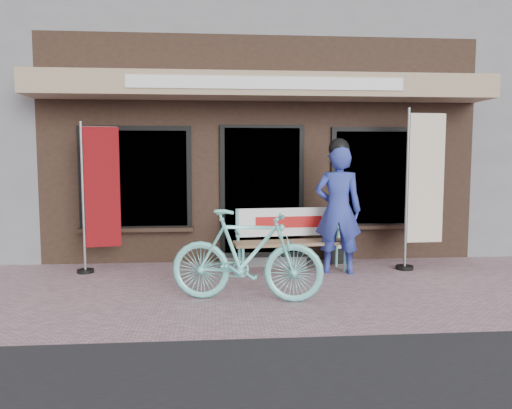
{
  "coord_description": "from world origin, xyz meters",
  "views": [
    {
      "loc": [
        -0.76,
        -5.99,
        1.69
      ],
      "look_at": [
        -0.2,
        0.7,
        1.05
      ],
      "focal_mm": 35.0,
      "sensor_mm": 36.0,
      "label": 1
    }
  ],
  "objects": [
    {
      "name": "bicycle",
      "position": [
        -0.39,
        -0.25,
        0.54
      ],
      "size": [
        1.87,
        0.88,
        1.08
      ],
      "primitive_type": "imported",
      "rotation": [
        0.0,
        0.0,
        1.35
      ],
      "color": "#72DED3",
      "rests_on": "ground"
    },
    {
      "name": "ground",
      "position": [
        0.0,
        0.0,
        0.0
      ],
      "size": [
        70.0,
        70.0,
        0.0
      ],
      "primitive_type": "plane",
      "color": "#A37C86",
      "rests_on": "ground"
    },
    {
      "name": "nobori_red",
      "position": [
        -2.44,
        1.41,
        1.14
      ],
      "size": [
        0.65,
        0.28,
        2.2
      ],
      "rotation": [
        0.0,
        0.0,
        0.21
      ],
      "color": "gray",
      "rests_on": "ground"
    },
    {
      "name": "nobori_cream",
      "position": [
        2.33,
        1.21,
        1.24
      ],
      "size": [
        0.71,
        0.27,
        2.41
      ],
      "rotation": [
        0.0,
        0.0,
        0.04
      ],
      "color": "gray",
      "rests_on": "ground"
    },
    {
      "name": "person",
      "position": [
        1.02,
        1.07,
        0.96
      ],
      "size": [
        0.75,
        0.56,
        1.96
      ],
      "rotation": [
        0.0,
        0.0,
        -0.2
      ],
      "color": "#2C3A99",
      "rests_on": "ground"
    },
    {
      "name": "menu_stand",
      "position": [
        1.2,
        1.67,
        0.43
      ],
      "size": [
        0.42,
        0.16,
        0.83
      ],
      "rotation": [
        0.0,
        0.0,
        0.18
      ],
      "color": "black",
      "rests_on": "ground"
    },
    {
      "name": "bench",
      "position": [
        0.36,
        1.31,
        0.54
      ],
      "size": [
        1.74,
        0.59,
        0.92
      ],
      "rotation": [
        0.0,
        0.0,
        0.09
      ],
      "color": "#72DED3",
      "rests_on": "ground"
    },
    {
      "name": "storefront",
      "position": [
        0.0,
        4.96,
        2.99
      ],
      "size": [
        7.0,
        6.77,
        6.0
      ],
      "color": "black",
      "rests_on": "ground"
    }
  ]
}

